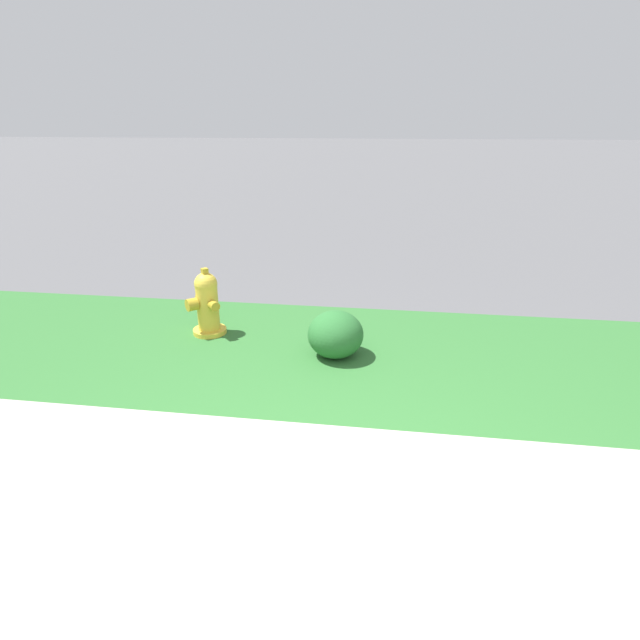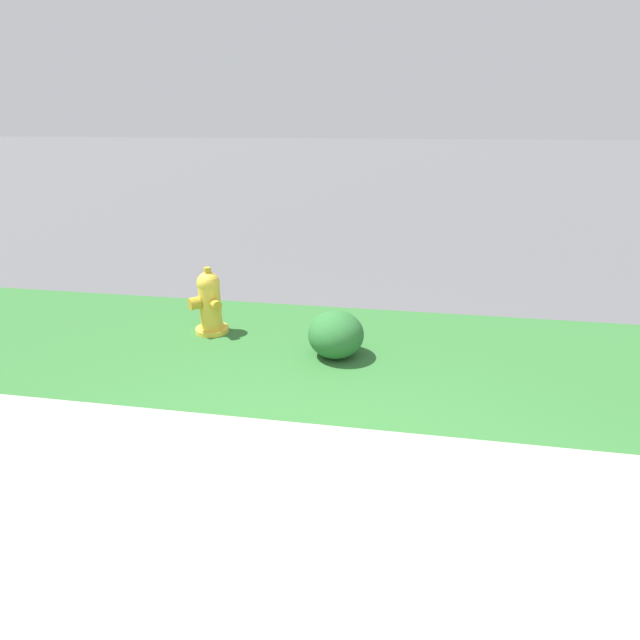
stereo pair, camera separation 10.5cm
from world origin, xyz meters
TOP-DOWN VIEW (x-y plane):
  - ground_plane at (0.00, 0.00)m, footprint 120.00×120.00m
  - sidewalk_pavement at (0.00, 0.00)m, footprint 18.00×2.44m
  - grass_verge at (0.00, 2.40)m, footprint 18.00×2.35m
  - fire_hydrant_at_driveway at (-1.40, 2.66)m, footprint 0.36×0.36m
  - shrub_bush_far_verge at (-0.11, 2.33)m, footprint 0.49×0.49m

SIDE VIEW (x-z plane):
  - ground_plane at x=0.00m, z-range 0.00..0.00m
  - grass_verge at x=0.00m, z-range 0.00..0.01m
  - sidewalk_pavement at x=0.00m, z-range 0.00..0.01m
  - shrub_bush_far_verge at x=-0.11m, z-range 0.00..0.42m
  - fire_hydrant_at_driveway at x=-1.40m, z-range -0.02..0.65m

